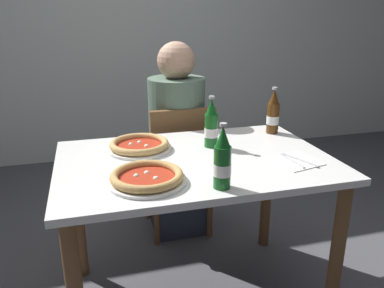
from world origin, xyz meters
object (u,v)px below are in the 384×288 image
at_px(dining_table_main, 195,182).
at_px(beer_bottle_left, 222,161).
at_px(chair_behind_table, 179,163).
at_px(beer_bottle_center, 273,114).
at_px(beer_bottle_right, 211,126).
at_px(diner_seated, 177,145).
at_px(pizza_margherita_near, 139,145).
at_px(pizza_marinara_far, 147,177).
at_px(napkin_with_cutlery, 296,161).

relative_size(dining_table_main, beer_bottle_left, 4.86).
xyz_separation_m(chair_behind_table, beer_bottle_center, (0.43, -0.35, 0.37)).
bearing_deg(beer_bottle_right, beer_bottle_left, -103.11).
bearing_deg(beer_bottle_left, diner_seated, 86.51).
bearing_deg(dining_table_main, beer_bottle_right, 48.43).
xyz_separation_m(pizza_margherita_near, beer_bottle_right, (0.34, -0.05, 0.08)).
bearing_deg(beer_bottle_left, chair_behind_table, 86.31).
relative_size(diner_seated, pizza_marinara_far, 4.00).
height_order(chair_behind_table, diner_seated, diner_seated).
relative_size(pizza_marinara_far, beer_bottle_right, 1.22).
relative_size(dining_table_main, napkin_with_cutlery, 5.57).
relative_size(pizza_margherita_near, beer_bottle_center, 1.22).
height_order(dining_table_main, pizza_marinara_far, pizza_marinara_far).
height_order(dining_table_main, chair_behind_table, chair_behind_table).
height_order(diner_seated, beer_bottle_right, diner_seated).
bearing_deg(pizza_marinara_far, beer_bottle_right, 42.39).
xyz_separation_m(diner_seated, napkin_with_cutlery, (0.34, -0.82, 0.17)).
bearing_deg(pizza_margherita_near, beer_bottle_right, -7.73).
distance_m(pizza_marinara_far, napkin_with_cutlery, 0.66).
distance_m(dining_table_main, beer_bottle_left, 0.38).
distance_m(chair_behind_table, diner_seated, 0.11).
distance_m(dining_table_main, beer_bottle_right, 0.28).
relative_size(chair_behind_table, pizza_margherita_near, 2.82).
xyz_separation_m(dining_table_main, pizza_marinara_far, (-0.25, -0.20, 0.14)).
xyz_separation_m(chair_behind_table, beer_bottle_right, (0.04, -0.48, 0.37)).
bearing_deg(chair_behind_table, diner_seated, -89.93).
relative_size(beer_bottle_left, beer_bottle_right, 1.00).
xyz_separation_m(pizza_marinara_far, napkin_with_cutlery, (0.66, 0.04, -0.02)).
xyz_separation_m(beer_bottle_left, beer_bottle_right, (0.10, 0.45, 0.00)).
xyz_separation_m(beer_bottle_center, beer_bottle_right, (-0.38, -0.12, 0.00)).
xyz_separation_m(pizza_margherita_near, beer_bottle_left, (0.23, -0.49, 0.08)).
height_order(chair_behind_table, beer_bottle_right, beer_bottle_right).
relative_size(dining_table_main, pizza_marinara_far, 3.97).
relative_size(chair_behind_table, beer_bottle_center, 3.44).
bearing_deg(napkin_with_cutlery, beer_bottle_left, -158.25).
distance_m(beer_bottle_left, beer_bottle_center, 0.75).
distance_m(chair_behind_table, napkin_with_cutlery, 0.88).
relative_size(chair_behind_table, pizza_marinara_far, 2.82).
bearing_deg(beer_bottle_center, beer_bottle_left, -130.49).
bearing_deg(napkin_with_cutlery, beer_bottle_center, 77.35).
height_order(diner_seated, napkin_with_cutlery, diner_seated).
height_order(pizza_marinara_far, beer_bottle_right, beer_bottle_right).
distance_m(pizza_margherita_near, pizza_marinara_far, 0.38).
bearing_deg(diner_seated, pizza_margherita_near, -121.45).
relative_size(dining_table_main, chair_behind_table, 1.41).
height_order(diner_seated, beer_bottle_center, diner_seated).
relative_size(beer_bottle_left, napkin_with_cutlery, 1.15).
distance_m(beer_bottle_left, napkin_with_cutlery, 0.44).
xyz_separation_m(chair_behind_table, beer_bottle_left, (-0.06, -0.93, 0.37)).
height_order(pizza_margherita_near, pizza_marinara_far, same).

